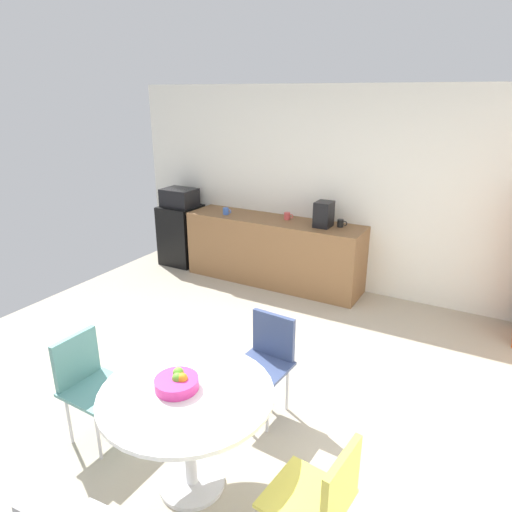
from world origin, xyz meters
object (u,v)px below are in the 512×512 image
(chair_navy, at_px, (267,353))
(mug_white, at_px, (287,216))
(mug_green, at_px, (341,223))
(round_table, at_px, (188,410))
(mini_fridge, at_px, (182,235))
(chair_teal, at_px, (86,376))
(coffee_maker, at_px, (324,214))
(microwave, at_px, (179,197))
(chair_yellow, at_px, (323,495))
(fruit_bowl, at_px, (177,382))
(mug_red, at_px, (226,211))

(chair_navy, distance_m, mug_white, 2.73)
(mug_green, bearing_deg, round_table, -86.18)
(mini_fridge, relative_size, round_table, 0.82)
(chair_teal, xyz_separation_m, coffee_maker, (0.54, 3.35, 0.54))
(microwave, height_order, chair_navy, microwave)
(chair_teal, relative_size, coffee_maker, 2.59)
(round_table, bearing_deg, chair_yellow, -6.26)
(chair_navy, relative_size, coffee_maker, 2.59)
(microwave, bearing_deg, round_table, -51.29)
(fruit_bowl, xyz_separation_m, mug_green, (-0.16, 3.47, 0.15))
(round_table, distance_m, chair_yellow, 0.97)
(mug_red, bearing_deg, mug_green, 6.77)
(chair_teal, relative_size, mug_red, 6.43)
(mini_fridge, xyz_separation_m, chair_yellow, (3.66, -3.48, 0.07))
(chair_teal, distance_m, coffee_maker, 3.43)
(chair_navy, bearing_deg, chair_teal, -137.67)
(coffee_maker, bearing_deg, mug_red, -176.05)
(round_table, bearing_deg, chair_navy, 86.40)
(round_table, relative_size, fruit_bowl, 3.96)
(chair_navy, distance_m, chair_teal, 1.39)
(chair_navy, height_order, chair_teal, same)
(mug_white, height_order, coffee_maker, coffee_maker)
(chair_teal, xyz_separation_m, mug_white, (-0.00, 3.43, 0.43))
(chair_navy, xyz_separation_m, mug_white, (-1.03, 2.49, 0.43))
(mini_fridge, distance_m, mug_red, 1.02)
(mini_fridge, distance_m, chair_yellow, 5.05)
(round_table, relative_size, chair_yellow, 1.32)
(chair_yellow, bearing_deg, mini_fridge, 136.48)
(fruit_bowl, bearing_deg, mug_white, 104.57)
(round_table, height_order, mug_white, mug_white)
(microwave, bearing_deg, mug_green, 2.14)
(fruit_bowl, distance_m, coffee_maker, 3.41)
(chair_teal, height_order, fruit_bowl, fruit_bowl)
(mug_white, xyz_separation_m, mug_red, (-0.85, -0.18, 0.00))
(mini_fridge, bearing_deg, coffee_maker, 0.00)
(chair_navy, bearing_deg, round_table, -93.60)
(mug_green, bearing_deg, chair_teal, -102.05)
(microwave, xyz_separation_m, chair_teal, (1.74, -3.35, -0.50))
(microwave, height_order, chair_teal, microwave)
(fruit_bowl, bearing_deg, coffee_maker, 96.07)
(mug_red, bearing_deg, mug_white, 11.79)
(mini_fridge, height_order, mug_white, mug_white)
(fruit_bowl, xyz_separation_m, mug_red, (-1.75, 3.28, 0.15))
(mug_red, bearing_deg, fruit_bowl, -61.88)
(chair_navy, xyz_separation_m, mug_green, (-0.29, 2.50, 0.43))
(chair_teal, bearing_deg, coffee_maker, 80.88)
(chair_teal, distance_m, fruit_bowl, 0.94)
(chair_yellow, bearing_deg, chair_navy, 130.07)
(mini_fridge, bearing_deg, mug_green, 2.14)
(mini_fridge, bearing_deg, mug_white, 2.70)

